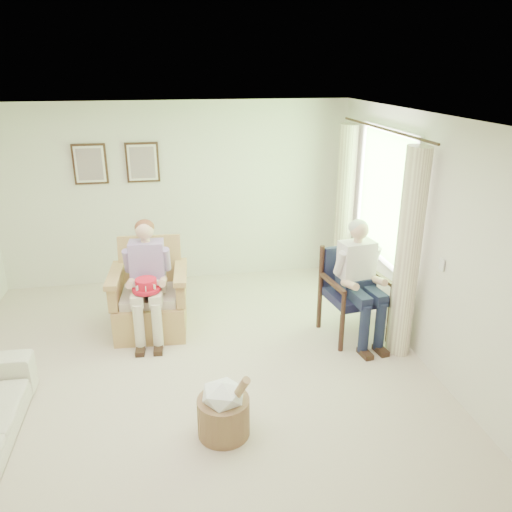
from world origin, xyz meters
name	(u,v)px	position (x,y,z in m)	size (l,w,h in m)	color
floor	(193,382)	(0.00, 0.00, 0.00)	(5.50, 5.50, 0.00)	beige
back_wall	(177,194)	(0.00, 2.75, 1.30)	(5.00, 0.04, 2.60)	silver
front_wall	(220,503)	(0.00, -2.75, 1.30)	(5.00, 0.04, 2.60)	silver
right_wall	(435,248)	(2.50, 0.00, 1.30)	(0.04, 5.50, 2.60)	silver
ceiling	(179,121)	(0.00, 0.00, 2.60)	(5.00, 5.50, 0.02)	white
window	(385,193)	(2.46, 1.20, 1.58)	(0.13, 2.50, 1.63)	#2D6B23
curtain_left	(408,255)	(2.33, 0.22, 1.15)	(0.34, 0.34, 2.30)	beige
curtain_right	(344,207)	(2.33, 2.18, 1.15)	(0.34, 0.34, 2.30)	beige
framed_print_left	(90,164)	(-1.15, 2.71, 1.78)	(0.45, 0.05, 0.55)	#382114
framed_print_right	(143,162)	(-0.45, 2.71, 1.78)	(0.45, 0.05, 0.55)	#382114
wicker_armchair	(151,303)	(-0.42, 1.22, 0.35)	(0.86, 0.85, 1.10)	tan
wood_armchair	(352,288)	(1.95, 0.74, 0.57)	(0.67, 0.63, 1.04)	black
person_wicker	(147,272)	(-0.42, 1.07, 0.81)	(0.40, 0.63, 1.38)	beige
person_dark	(359,273)	(1.95, 0.56, 0.83)	(0.40, 0.62, 1.40)	#1B223B
red_hat	(146,286)	(-0.44, 0.87, 0.73)	(0.31, 0.31, 0.14)	red
hatbox	(224,408)	(0.22, -0.81, 0.26)	(0.54, 0.54, 0.67)	tan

